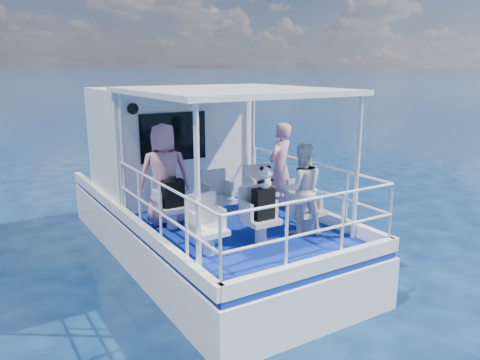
# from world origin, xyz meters

# --- Properties ---
(ground) EXTENTS (2000.00, 2000.00, 0.00)m
(ground) POSITION_xyz_m (0.00, 0.00, 0.00)
(ground) COLOR #071835
(ground) RESTS_ON ground
(hull) EXTENTS (3.00, 7.00, 1.60)m
(hull) POSITION_xyz_m (0.00, 1.00, 0.00)
(hull) COLOR white
(hull) RESTS_ON ground
(deck) EXTENTS (2.90, 6.90, 0.10)m
(deck) POSITION_xyz_m (0.00, 1.00, 0.85)
(deck) COLOR navy
(deck) RESTS_ON hull
(cabin) EXTENTS (2.85, 2.00, 2.20)m
(cabin) POSITION_xyz_m (0.00, 2.30, 2.00)
(cabin) COLOR white
(cabin) RESTS_ON deck
(canopy) EXTENTS (3.00, 3.20, 0.08)m
(canopy) POSITION_xyz_m (0.00, -0.20, 3.14)
(canopy) COLOR white
(canopy) RESTS_ON cabin
(canopy_posts) EXTENTS (2.77, 2.97, 2.20)m
(canopy_posts) POSITION_xyz_m (0.00, -0.25, 2.00)
(canopy_posts) COLOR white
(canopy_posts) RESTS_ON deck
(railings) EXTENTS (2.84, 3.59, 1.00)m
(railings) POSITION_xyz_m (0.00, -0.58, 1.40)
(railings) COLOR white
(railings) RESTS_ON deck
(seat_port_fwd) EXTENTS (0.48, 0.46, 0.38)m
(seat_port_fwd) POSITION_xyz_m (-0.90, 0.20, 1.09)
(seat_port_fwd) COLOR silver
(seat_port_fwd) RESTS_ON deck
(seat_center_fwd) EXTENTS (0.48, 0.46, 0.38)m
(seat_center_fwd) POSITION_xyz_m (0.00, 0.20, 1.09)
(seat_center_fwd) COLOR silver
(seat_center_fwd) RESTS_ON deck
(seat_stbd_fwd) EXTENTS (0.48, 0.46, 0.38)m
(seat_stbd_fwd) POSITION_xyz_m (0.90, 0.20, 1.09)
(seat_stbd_fwd) COLOR silver
(seat_stbd_fwd) RESTS_ON deck
(seat_port_aft) EXTENTS (0.48, 0.46, 0.38)m
(seat_port_aft) POSITION_xyz_m (-0.90, -1.10, 1.09)
(seat_port_aft) COLOR silver
(seat_port_aft) RESTS_ON deck
(seat_center_aft) EXTENTS (0.48, 0.46, 0.38)m
(seat_center_aft) POSITION_xyz_m (0.00, -1.10, 1.09)
(seat_center_aft) COLOR silver
(seat_center_aft) RESTS_ON deck
(seat_stbd_aft) EXTENTS (0.48, 0.46, 0.38)m
(seat_stbd_aft) POSITION_xyz_m (0.90, -1.10, 1.09)
(seat_stbd_aft) COLOR silver
(seat_stbd_aft) RESTS_ON deck
(passenger_port_fwd) EXTENTS (0.75, 0.64, 1.72)m
(passenger_port_fwd) POSITION_xyz_m (-0.89, 0.46, 1.76)
(passenger_port_fwd) COLOR #C57F91
(passenger_port_fwd) RESTS_ON deck
(passenger_stbd_fwd) EXTENTS (0.70, 0.59, 1.62)m
(passenger_stbd_fwd) POSITION_xyz_m (1.25, 0.12, 1.71)
(passenger_stbd_fwd) COLOR pink
(passenger_stbd_fwd) RESTS_ON deck
(passenger_stbd_aft) EXTENTS (0.87, 0.79, 1.46)m
(passenger_stbd_aft) POSITION_xyz_m (0.76, -1.11, 1.63)
(passenger_stbd_aft) COLOR white
(passenger_stbd_aft) RESTS_ON deck
(backpack_port) EXTENTS (0.34, 0.19, 0.45)m
(backpack_port) POSITION_xyz_m (-0.88, 0.15, 1.50)
(backpack_port) COLOR black
(backpack_port) RESTS_ON seat_port_fwd
(backpack_center) EXTENTS (0.32, 0.18, 0.47)m
(backpack_center) POSITION_xyz_m (0.01, -1.15, 1.52)
(backpack_center) COLOR black
(backpack_center) RESTS_ON seat_center_aft
(compact_camera) EXTENTS (0.10, 0.06, 0.06)m
(compact_camera) POSITION_xyz_m (-0.88, 0.15, 1.76)
(compact_camera) COLOR black
(compact_camera) RESTS_ON backpack_port
(panda) EXTENTS (0.22, 0.18, 0.34)m
(panda) POSITION_xyz_m (0.03, -1.16, 1.92)
(panda) COLOR white
(panda) RESTS_ON backpack_center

